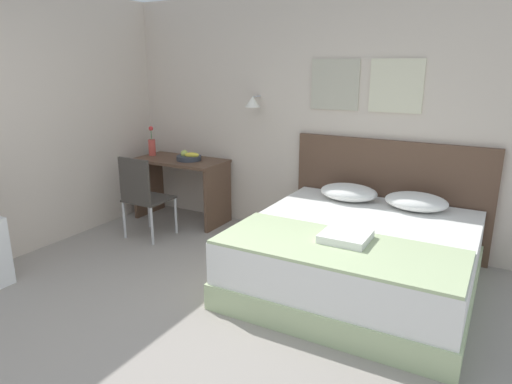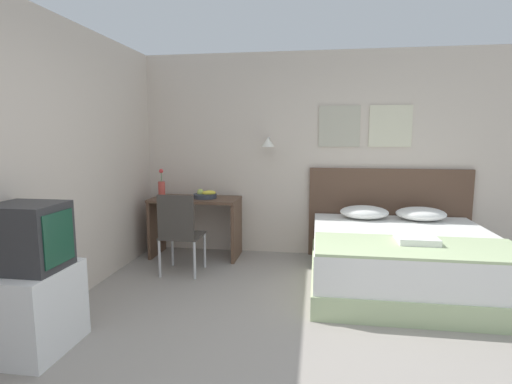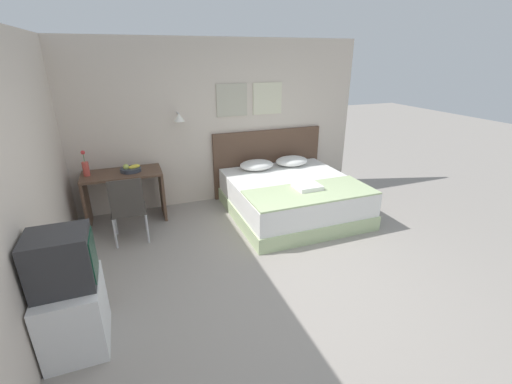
{
  "view_description": "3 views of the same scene",
  "coord_description": "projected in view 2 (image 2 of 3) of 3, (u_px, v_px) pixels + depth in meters",
  "views": [
    {
      "loc": [
        2.01,
        -1.93,
        1.92
      ],
      "look_at": [
        0.12,
        1.46,
        0.81
      ],
      "focal_mm": 32.0,
      "sensor_mm": 36.0,
      "label": 1
    },
    {
      "loc": [
        0.07,
        -2.53,
        1.58
      ],
      "look_at": [
        -0.62,
        1.99,
        0.93
      ],
      "focal_mm": 28.0,
      "sensor_mm": 36.0,
      "label": 2
    },
    {
      "loc": [
        -1.33,
        -2.76,
        2.4
      ],
      "look_at": [
        0.21,
        1.26,
        0.66
      ],
      "focal_mm": 24.0,
      "sensor_mm": 36.0,
      "label": 3
    }
  ],
  "objects": [
    {
      "name": "pillow_left",
      "position": [
        364.0,
        212.0,
        4.89
      ],
      "size": [
        0.58,
        0.44,
        0.16
      ],
      "color": "white",
      "rests_on": "bed"
    },
    {
      "name": "fruit_bowl",
      "position": [
        205.0,
        195.0,
        5.15
      ],
      "size": [
        0.3,
        0.3,
        0.12
      ],
      "color": "#333842",
      "rests_on": "desk"
    },
    {
      "name": "ground_plane",
      "position": [
        301.0,
        371.0,
        2.71
      ],
      "size": [
        24.0,
        24.0,
        0.0
      ],
      "primitive_type": "plane",
      "color": "gray"
    },
    {
      "name": "headboard",
      "position": [
        388.0,
        214.0,
        5.14
      ],
      "size": [
        2.02,
        0.06,
        1.17
      ],
      "color": "brown",
      "rests_on": "ground_plane"
    },
    {
      "name": "flower_vase",
      "position": [
        162.0,
        187.0,
        5.25
      ],
      "size": [
        0.09,
        0.09,
        0.37
      ],
      "color": "#D14C42",
      "rests_on": "desk"
    },
    {
      "name": "folded_towel_near_foot",
      "position": [
        416.0,
        239.0,
        3.72
      ],
      "size": [
        0.36,
        0.34,
        0.06
      ],
      "color": "white",
      "rests_on": "throw_blanket"
    },
    {
      "name": "bed",
      "position": [
        403.0,
        260.0,
        4.2
      ],
      "size": [
        1.9,
        1.96,
        0.57
      ],
      "color": "#B2C693",
      "rests_on": "ground_plane"
    },
    {
      "name": "wall_back",
      "position": [
        312.0,
        155.0,
        5.24
      ],
      "size": [
        5.25,
        0.31,
        2.65
      ],
      "color": "beige",
      "rests_on": "ground_plane"
    },
    {
      "name": "tv_stand",
      "position": [
        34.0,
        310.0,
        2.93
      ],
      "size": [
        0.49,
        0.62,
        0.62
      ],
      "color": "white",
      "rests_on": "ground_plane"
    },
    {
      "name": "desk_chair",
      "position": [
        179.0,
        229.0,
        4.49
      ],
      "size": [
        0.45,
        0.45,
        0.94
      ],
      "color": "#3D3833",
      "rests_on": "ground_plane"
    },
    {
      "name": "throw_blanket",
      "position": [
        418.0,
        247.0,
        3.6
      ],
      "size": [
        1.84,
        0.78,
        0.02
      ],
      "color": "#B2C693",
      "rests_on": "bed"
    },
    {
      "name": "desk",
      "position": [
        196.0,
        216.0,
        5.21
      ],
      "size": [
        1.13,
        0.58,
        0.78
      ],
      "color": "brown",
      "rests_on": "ground_plane"
    },
    {
      "name": "television",
      "position": [
        29.0,
        237.0,
        2.85
      ],
      "size": [
        0.48,
        0.41,
        0.48
      ],
      "color": "#2D2D30",
      "rests_on": "tv_stand"
    },
    {
      "name": "pillow_right",
      "position": [
        421.0,
        214.0,
        4.79
      ],
      "size": [
        0.58,
        0.44,
        0.16
      ],
      "color": "white",
      "rests_on": "bed"
    }
  ]
}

